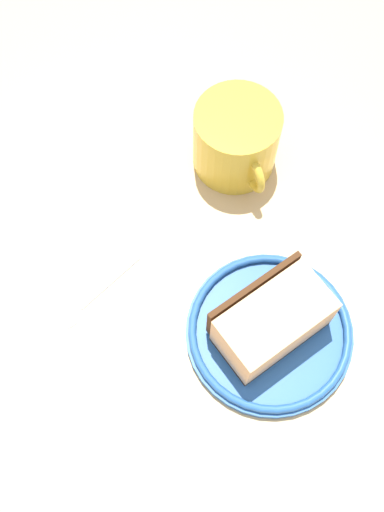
{
  "coord_description": "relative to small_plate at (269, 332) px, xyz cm",
  "views": [
    {
      "loc": [
        -20.59,
        8.28,
        64.47
      ],
      "look_at": [
        5.11,
        7.29,
        3.0
      ],
      "focal_mm": 43.0,
      "sensor_mm": 36.0,
      "label": 1
    }
  ],
  "objects": [
    {
      "name": "ground_plane",
      "position": [
        3.13,
        0.69,
        -2.53
      ],
      "size": [
        137.52,
        137.52,
        3.2
      ],
      "primitive_type": "cube",
      "color": "tan"
    },
    {
      "name": "small_plate",
      "position": [
        0.0,
        0.0,
        0.0
      ],
      "size": [
        17.98,
        17.98,
        1.88
      ],
      "color": "#26599E",
      "rests_on": "ground_plane"
    },
    {
      "name": "cake_slice",
      "position": [
        0.23,
        0.15,
        3.38
      ],
      "size": [
        11.98,
        13.28,
        6.49
      ],
      "color": "#472814",
      "rests_on": "small_plate"
    },
    {
      "name": "tea_mug",
      "position": [
        21.99,
        2.32,
        3.62
      ],
      "size": [
        11.93,
        9.91,
        8.86
      ],
      "color": "gold",
      "rests_on": "ground_plane"
    },
    {
      "name": "teaspoon",
      "position": [
        3.85,
        20.21,
        -0.57
      ],
      "size": [
        8.79,
        9.47,
        0.8
      ],
      "color": "silver",
      "rests_on": "ground_plane"
    }
  ]
}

